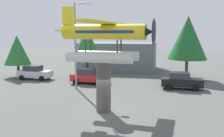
{
  "coord_description": "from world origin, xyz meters",
  "views": [
    {
      "loc": [
        4.55,
        -18.07,
        5.9
      ],
      "look_at": [
        0.0,
        3.0,
        2.84
      ],
      "focal_mm": 40.95,
      "sensor_mm": 36.0,
      "label": 1
    }
  ],
  "objects_px": {
    "car_far_black": "(181,81)",
    "floatplane_monument": "(105,38)",
    "storefront_building": "(119,56)",
    "streetlight_primary": "(77,40)",
    "car_mid_red": "(89,76)",
    "display_pedestal": "(104,87)",
    "tree_center_back": "(188,38)",
    "car_near_silver": "(35,72)",
    "tree_east": "(87,44)",
    "tree_west": "(17,50)"
  },
  "relations": [
    {
      "from": "car_mid_red",
      "to": "tree_east",
      "type": "bearing_deg",
      "value": 110.41
    },
    {
      "from": "car_near_silver",
      "to": "tree_center_back",
      "type": "xyz_separation_m",
      "value": [
        18.75,
        4.33,
        4.34
      ]
    },
    {
      "from": "car_far_black",
      "to": "tree_east",
      "type": "height_order",
      "value": "tree_east"
    },
    {
      "from": "storefront_building",
      "to": "tree_west",
      "type": "distance_m",
      "value": 15.36
    },
    {
      "from": "display_pedestal",
      "to": "tree_east",
      "type": "relative_size",
      "value": 0.57
    },
    {
      "from": "car_mid_red",
      "to": "floatplane_monument",
      "type": "bearing_deg",
      "value": -66.17
    },
    {
      "from": "floatplane_monument",
      "to": "tree_east",
      "type": "distance_m",
      "value": 14.79
    },
    {
      "from": "storefront_building",
      "to": "tree_center_back",
      "type": "height_order",
      "value": "tree_center_back"
    },
    {
      "from": "car_mid_red",
      "to": "tree_center_back",
      "type": "bearing_deg",
      "value": 25.73
    },
    {
      "from": "car_far_black",
      "to": "floatplane_monument",
      "type": "bearing_deg",
      "value": -123.05
    },
    {
      "from": "car_far_black",
      "to": "tree_center_back",
      "type": "distance_m",
      "value": 7.55
    },
    {
      "from": "floatplane_monument",
      "to": "tree_west",
      "type": "relative_size",
      "value": 1.9
    },
    {
      "from": "display_pedestal",
      "to": "car_far_black",
      "type": "xyz_separation_m",
      "value": [
        6.1,
        9.16,
        -1.01
      ]
    },
    {
      "from": "car_near_silver",
      "to": "car_far_black",
      "type": "height_order",
      "value": "same"
    },
    {
      "from": "tree_center_back",
      "to": "tree_west",
      "type": "bearing_deg",
      "value": -172.4
    },
    {
      "from": "display_pedestal",
      "to": "storefront_building",
      "type": "bearing_deg",
      "value": 97.78
    },
    {
      "from": "car_near_silver",
      "to": "tree_west",
      "type": "xyz_separation_m",
      "value": [
        -3.15,
        1.41,
        2.7
      ]
    },
    {
      "from": "car_mid_red",
      "to": "storefront_building",
      "type": "bearing_deg",
      "value": 84.28
    },
    {
      "from": "floatplane_monument",
      "to": "tree_west",
      "type": "height_order",
      "value": "floatplane_monument"
    },
    {
      "from": "car_near_silver",
      "to": "tree_west",
      "type": "distance_m",
      "value": 4.38
    },
    {
      "from": "floatplane_monument",
      "to": "streetlight_primary",
      "type": "bearing_deg",
      "value": 128.8
    },
    {
      "from": "floatplane_monument",
      "to": "car_near_silver",
      "type": "bearing_deg",
      "value": 142.32
    },
    {
      "from": "tree_east",
      "to": "streetlight_primary",
      "type": "bearing_deg",
      "value": -81.04
    },
    {
      "from": "car_far_black",
      "to": "storefront_building",
      "type": "height_order",
      "value": "storefront_building"
    },
    {
      "from": "display_pedestal",
      "to": "tree_east",
      "type": "height_order",
      "value": "tree_east"
    },
    {
      "from": "car_mid_red",
      "to": "tree_west",
      "type": "height_order",
      "value": "tree_west"
    },
    {
      "from": "display_pedestal",
      "to": "car_mid_red",
      "type": "xyz_separation_m",
      "value": [
        -4.22,
        9.84,
        -1.01
      ]
    },
    {
      "from": "floatplane_monument",
      "to": "car_far_black",
      "type": "distance_m",
      "value": 11.86
    },
    {
      "from": "storefront_building",
      "to": "streetlight_primary",
      "type": "bearing_deg",
      "value": -96.02
    },
    {
      "from": "car_near_silver",
      "to": "tree_center_back",
      "type": "distance_m",
      "value": 19.73
    },
    {
      "from": "car_near_silver",
      "to": "car_mid_red",
      "type": "bearing_deg",
      "value": -8.29
    },
    {
      "from": "display_pedestal",
      "to": "floatplane_monument",
      "type": "distance_m",
      "value": 3.57
    },
    {
      "from": "car_mid_red",
      "to": "tree_center_back",
      "type": "xyz_separation_m",
      "value": [
        11.25,
        5.42,
        4.34
      ]
    },
    {
      "from": "floatplane_monument",
      "to": "storefront_building",
      "type": "bearing_deg",
      "value": 103.16
    },
    {
      "from": "car_near_silver",
      "to": "tree_east",
      "type": "xyz_separation_m",
      "value": [
        6.11,
        2.64,
        3.57
      ]
    },
    {
      "from": "tree_center_back",
      "to": "storefront_building",
      "type": "bearing_deg",
      "value": 146.14
    },
    {
      "from": "car_far_black",
      "to": "tree_east",
      "type": "bearing_deg",
      "value": 159.32
    },
    {
      "from": "tree_east",
      "to": "floatplane_monument",
      "type": "bearing_deg",
      "value": -67.09
    },
    {
      "from": "display_pedestal",
      "to": "car_far_black",
      "type": "height_order",
      "value": "display_pedestal"
    },
    {
      "from": "car_far_black",
      "to": "storefront_building",
      "type": "distance_m",
      "value": 15.79
    },
    {
      "from": "tree_east",
      "to": "tree_center_back",
      "type": "bearing_deg",
      "value": 7.59
    },
    {
      "from": "display_pedestal",
      "to": "car_far_black",
      "type": "relative_size",
      "value": 0.9
    },
    {
      "from": "car_far_black",
      "to": "streetlight_primary",
      "type": "bearing_deg",
      "value": -168.77
    },
    {
      "from": "car_mid_red",
      "to": "tree_west",
      "type": "relative_size",
      "value": 0.76
    },
    {
      "from": "car_mid_red",
      "to": "car_far_black",
      "type": "relative_size",
      "value": 1.0
    },
    {
      "from": "car_far_black",
      "to": "tree_center_back",
      "type": "height_order",
      "value": "tree_center_back"
    },
    {
      "from": "floatplane_monument",
      "to": "streetlight_primary",
      "type": "xyz_separation_m",
      "value": [
        -4.71,
        7.05,
        -0.37
      ]
    },
    {
      "from": "storefront_building",
      "to": "car_near_silver",
      "type": "bearing_deg",
      "value": -128.24
    },
    {
      "from": "display_pedestal",
      "to": "streetlight_primary",
      "type": "xyz_separation_m",
      "value": [
        -4.58,
        7.04,
        3.19
      ]
    },
    {
      "from": "storefront_building",
      "to": "tree_center_back",
      "type": "distance_m",
      "value": 12.47
    }
  ]
}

